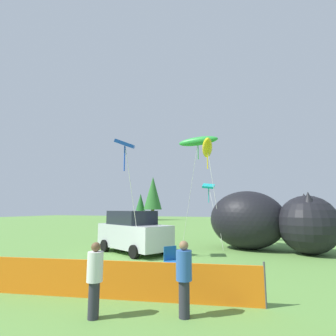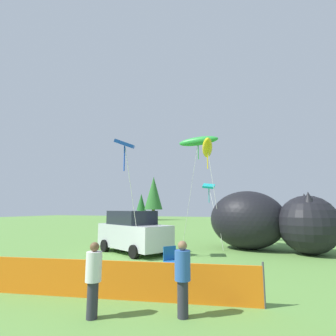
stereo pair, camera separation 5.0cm
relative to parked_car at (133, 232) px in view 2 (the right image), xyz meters
The scene contains 13 objects.
ground_plane 3.88m from the parked_car, 58.10° to the right, with size 120.00×120.00×0.00m, color #609342.
parked_car is the anchor object (origin of this frame).
folding_chair 5.05m from the parked_car, 46.40° to the right, with size 0.77×0.77×0.96m.
inflatable_cat 7.27m from the parked_car, 24.79° to the left, with size 6.97×4.31×3.28m.
safety_fence 7.05m from the parked_car, 68.10° to the right, with size 7.84×1.52×1.04m.
spectator_in_yellow_shirt 8.26m from the parked_car, 68.02° to the right, with size 0.34×0.34×1.57m.
spectator_in_blue_shirt 8.49m from the parked_car, 54.89° to the right, with size 0.35×0.35×1.59m.
kite_green_fish 8.06m from the parked_car, 63.94° to the left, with size 2.91×1.05×7.35m.
kite_teal_diamond 8.69m from the parked_car, 72.11° to the left, with size 1.68×2.51×4.31m.
kite_blue_box 4.67m from the parked_car, 75.36° to the right, with size 1.17×1.52×5.63m.
kite_yellow_hero 6.63m from the parked_car, 39.32° to the left, with size 1.45×2.36×6.59m.
horizon_tree_west 38.14m from the parked_car, 111.90° to the left, with size 3.57×3.57×8.52m.
horizon_tree_mid 40.57m from the parked_car, 115.59° to the left, with size 2.20×2.20×5.26m.
Camera 2 is at (4.69, -9.49, 2.31)m, focal length 28.00 mm.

